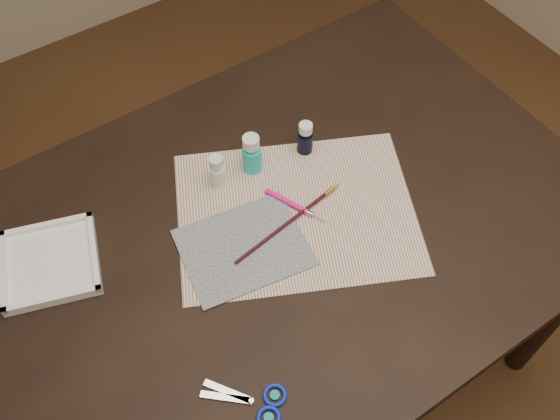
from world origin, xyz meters
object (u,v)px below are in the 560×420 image
paint_bottle_white (217,171)px  paint_bottle_navy (305,138)px  paper (296,212)px  palette_tray (50,262)px  canvas (244,248)px  scissors (242,402)px  paint_bottle_cyan (252,154)px

paint_bottle_white → paint_bottle_navy: size_ratio=1.00×
paper → palette_tray: size_ratio=2.67×
canvas → scissors: (-0.16, -0.26, 0.00)m
paper → canvas: size_ratio=2.01×
paper → scissors: (-0.30, -0.27, 0.00)m
paper → palette_tray: bearing=160.8°
paint_bottle_navy → scissors: bearing=-135.7°
paint_bottle_cyan → palette_tray: (-0.45, 0.01, -0.04)m
canvas → paint_bottle_cyan: paint_bottle_cyan is taller
paper → paint_bottle_cyan: (-0.01, 0.15, 0.05)m
paper → paint_bottle_cyan: bearing=94.9°
paint_bottle_white → paper: bearing=-58.7°
paint_bottle_navy → scissors: 0.57m
paint_bottle_white → palette_tray: paint_bottle_white is taller
canvas → scissors: bearing=-122.4°
canvas → paint_bottle_white: size_ratio=2.92×
paint_bottle_navy → palette_tray: 0.58m
paint_bottle_white → palette_tray: size_ratio=0.45×
paint_bottle_white → paint_bottle_navy: bearing=-7.4°
canvas → palette_tray: bearing=151.9°
paint_bottle_white → canvas: bearing=-104.0°
paint_bottle_white → paint_bottle_navy: (0.20, -0.03, -0.00)m
paint_bottle_white → paint_bottle_cyan: bearing=-4.2°
paper → paint_bottle_cyan: size_ratio=4.91×
canvas → palette_tray: (-0.33, 0.18, 0.01)m
paint_bottle_cyan → paint_bottle_navy: paint_bottle_cyan is taller
paint_bottle_cyan → paint_bottle_navy: bearing=-9.5°
paper → canvas: 0.14m
paint_bottle_navy → palette_tray: paint_bottle_navy is taller
palette_tray → scissors: bearing=-69.1°
paper → paint_bottle_white: (-0.09, 0.15, 0.04)m
paint_bottle_cyan → scissors: size_ratio=0.61×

